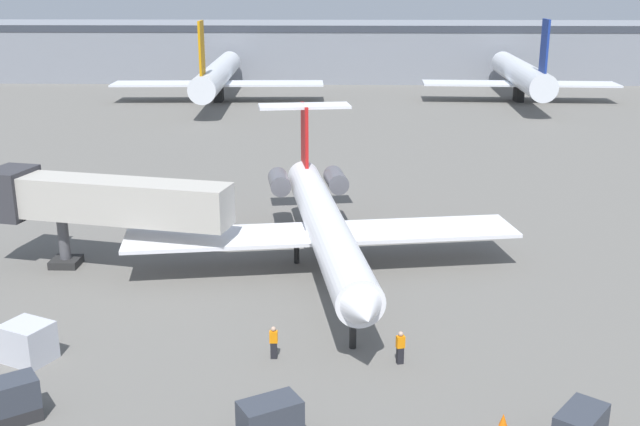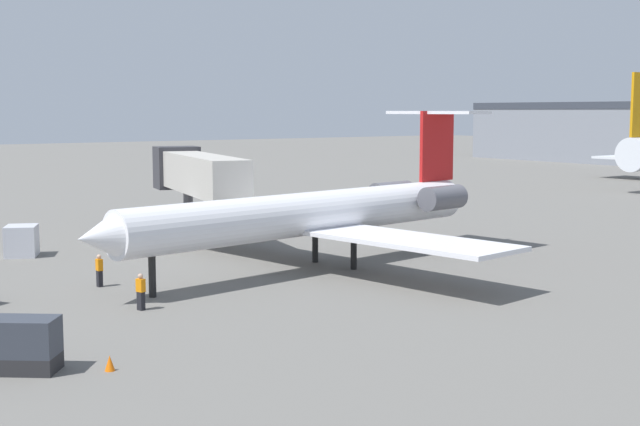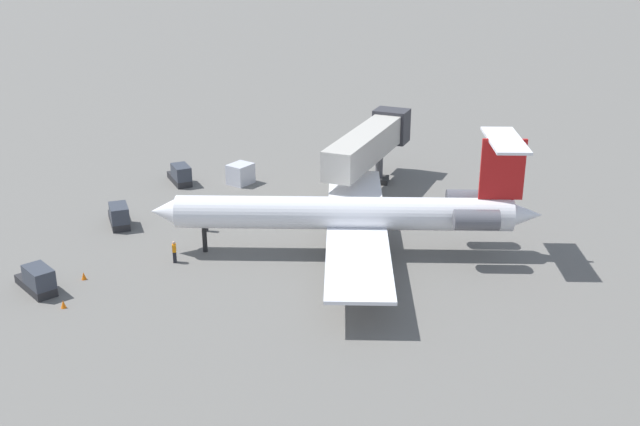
{
  "view_description": "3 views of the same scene",
  "coord_description": "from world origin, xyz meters",
  "px_view_note": "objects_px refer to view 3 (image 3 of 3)",
  "views": [
    {
      "loc": [
        2.58,
        -44.64,
        17.59
      ],
      "look_at": [
        1.27,
        0.9,
        3.75
      ],
      "focal_mm": 42.19,
      "sensor_mm": 36.0,
      "label": 1
    },
    {
      "loc": [
        41.84,
        -27.11,
        9.02
      ],
      "look_at": [
        2.54,
        0.23,
        3.36
      ],
      "focal_mm": 48.54,
      "sensor_mm": 36.0,
      "label": 2
    },
    {
      "loc": [
        54.61,
        8.28,
        24.02
      ],
      "look_at": [
        0.23,
        -1.89,
        2.58
      ],
      "focal_mm": 43.55,
      "sensor_mm": 36.0,
      "label": 3
    }
  ],
  "objects_px": {
    "ground_crew_loader": "(174,252)",
    "baggage_tug_trailing": "(38,281)",
    "regional_jet": "(358,213)",
    "baggage_tug_spare": "(180,175)",
    "cargo_container_uld": "(240,174)",
    "baggage_tug_lead": "(119,216)",
    "traffic_cone_near": "(84,276)",
    "traffic_cone_mid": "(63,304)",
    "jet_bridge": "(372,142)",
    "ground_crew_marshaller": "(206,221)"
  },
  "relations": [
    {
      "from": "jet_bridge",
      "to": "baggage_tug_spare",
      "type": "bearing_deg",
      "value": -85.07
    },
    {
      "from": "traffic_cone_near",
      "to": "traffic_cone_mid",
      "type": "bearing_deg",
      "value": 8.82
    },
    {
      "from": "baggage_tug_trailing",
      "to": "traffic_cone_mid",
      "type": "distance_m",
      "value": 3.38
    },
    {
      "from": "regional_jet",
      "to": "traffic_cone_near",
      "type": "xyz_separation_m",
      "value": [
        7.99,
        -18.21,
        -3.02
      ]
    },
    {
      "from": "ground_crew_loader",
      "to": "baggage_tug_lead",
      "type": "bearing_deg",
      "value": -130.4
    },
    {
      "from": "cargo_container_uld",
      "to": "traffic_cone_mid",
      "type": "distance_m",
      "value": 26.55
    },
    {
      "from": "regional_jet",
      "to": "baggage_tug_spare",
      "type": "height_order",
      "value": "regional_jet"
    },
    {
      "from": "ground_crew_loader",
      "to": "traffic_cone_mid",
      "type": "height_order",
      "value": "ground_crew_loader"
    },
    {
      "from": "ground_crew_marshaller",
      "to": "cargo_container_uld",
      "type": "relative_size",
      "value": 0.61
    },
    {
      "from": "jet_bridge",
      "to": "ground_crew_loader",
      "type": "distance_m",
      "value": 22.54
    },
    {
      "from": "traffic_cone_mid",
      "to": "ground_crew_loader",
      "type": "bearing_deg",
      "value": 150.2
    },
    {
      "from": "jet_bridge",
      "to": "cargo_container_uld",
      "type": "distance_m",
      "value": 12.91
    },
    {
      "from": "traffic_cone_mid",
      "to": "baggage_tug_trailing",
      "type": "bearing_deg",
      "value": -123.57
    },
    {
      "from": "regional_jet",
      "to": "baggage_tug_lead",
      "type": "height_order",
      "value": "regional_jet"
    },
    {
      "from": "regional_jet",
      "to": "cargo_container_uld",
      "type": "distance_m",
      "value": 19.34
    },
    {
      "from": "regional_jet",
      "to": "ground_crew_marshaller",
      "type": "bearing_deg",
      "value": -99.39
    },
    {
      "from": "jet_bridge",
      "to": "traffic_cone_near",
      "type": "bearing_deg",
      "value": -37.82
    },
    {
      "from": "baggage_tug_trailing",
      "to": "cargo_container_uld",
      "type": "bearing_deg",
      "value": 163.47
    },
    {
      "from": "baggage_tug_lead",
      "to": "cargo_container_uld",
      "type": "height_order",
      "value": "cargo_container_uld"
    },
    {
      "from": "jet_bridge",
      "to": "cargo_container_uld",
      "type": "bearing_deg",
      "value": -87.77
    },
    {
      "from": "ground_crew_loader",
      "to": "baggage_tug_trailing",
      "type": "xyz_separation_m",
      "value": [
        6.23,
        -7.4,
        -0.02
      ]
    },
    {
      "from": "ground_crew_loader",
      "to": "traffic_cone_near",
      "type": "relative_size",
      "value": 3.07
    },
    {
      "from": "cargo_container_uld",
      "to": "jet_bridge",
      "type": "bearing_deg",
      "value": 92.23
    },
    {
      "from": "jet_bridge",
      "to": "traffic_cone_mid",
      "type": "relative_size",
      "value": 29.5
    },
    {
      "from": "ground_crew_loader",
      "to": "baggage_tug_trailing",
      "type": "relative_size",
      "value": 0.42
    },
    {
      "from": "baggage_tug_trailing",
      "to": "traffic_cone_near",
      "type": "bearing_deg",
      "value": 137.41
    },
    {
      "from": "jet_bridge",
      "to": "baggage_tug_trailing",
      "type": "height_order",
      "value": "jet_bridge"
    },
    {
      "from": "cargo_container_uld",
      "to": "ground_crew_loader",
      "type": "bearing_deg",
      "value": 0.58
    },
    {
      "from": "baggage_tug_trailing",
      "to": "baggage_tug_spare",
      "type": "bearing_deg",
      "value": 176.0
    },
    {
      "from": "regional_jet",
      "to": "cargo_container_uld",
      "type": "bearing_deg",
      "value": -136.89
    },
    {
      "from": "traffic_cone_mid",
      "to": "jet_bridge",
      "type": "bearing_deg",
      "value": 147.76
    },
    {
      "from": "traffic_cone_near",
      "to": "baggage_tug_lead",
      "type": "bearing_deg",
      "value": -170.03
    },
    {
      "from": "ground_crew_marshaller",
      "to": "baggage_tug_trailing",
      "type": "height_order",
      "value": "baggage_tug_trailing"
    },
    {
      "from": "baggage_tug_spare",
      "to": "cargo_container_uld",
      "type": "relative_size",
      "value": 1.47
    },
    {
      "from": "baggage_tug_lead",
      "to": "traffic_cone_mid",
      "type": "height_order",
      "value": "baggage_tug_lead"
    },
    {
      "from": "ground_crew_marshaller",
      "to": "traffic_cone_mid",
      "type": "height_order",
      "value": "ground_crew_marshaller"
    },
    {
      "from": "ground_crew_loader",
      "to": "traffic_cone_near",
      "type": "height_order",
      "value": "ground_crew_loader"
    },
    {
      "from": "ground_crew_loader",
      "to": "baggage_tug_trailing",
      "type": "bearing_deg",
      "value": -49.91
    },
    {
      "from": "ground_crew_loader",
      "to": "baggage_tug_spare",
      "type": "bearing_deg",
      "value": -161.27
    },
    {
      "from": "traffic_cone_near",
      "to": "traffic_cone_mid",
      "type": "relative_size",
      "value": 1.0
    },
    {
      "from": "cargo_container_uld",
      "to": "baggage_tug_spare",
      "type": "bearing_deg",
      "value": -79.19
    },
    {
      "from": "jet_bridge",
      "to": "traffic_cone_near",
      "type": "relative_size",
      "value": 29.5
    },
    {
      "from": "baggage_tug_lead",
      "to": "baggage_tug_trailing",
      "type": "bearing_deg",
      "value": -1.86
    },
    {
      "from": "baggage_tug_spare",
      "to": "regional_jet",
      "type": "bearing_deg",
      "value": 55.32
    },
    {
      "from": "baggage_tug_trailing",
      "to": "traffic_cone_mid",
      "type": "relative_size",
      "value": 7.3
    },
    {
      "from": "baggage_tug_spare",
      "to": "cargo_container_uld",
      "type": "height_order",
      "value": "cargo_container_uld"
    },
    {
      "from": "traffic_cone_near",
      "to": "traffic_cone_mid",
      "type": "distance_m",
      "value": 4.21
    },
    {
      "from": "baggage_tug_spare",
      "to": "traffic_cone_mid",
      "type": "height_order",
      "value": "baggage_tug_spare"
    },
    {
      "from": "regional_jet",
      "to": "baggage_tug_trailing",
      "type": "relative_size",
      "value": 7.22
    },
    {
      "from": "regional_jet",
      "to": "baggage_tug_trailing",
      "type": "distance_m",
      "value": 22.94
    }
  ]
}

